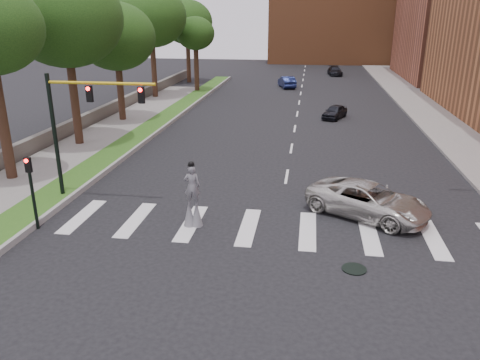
% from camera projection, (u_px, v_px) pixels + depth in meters
% --- Properties ---
extents(ground_plane, '(160.00, 160.00, 0.00)m').
position_uv_depth(ground_plane, '(276.00, 239.00, 19.31)').
color(ground_plane, black).
rests_on(ground_plane, ground).
extents(grass_median, '(2.00, 60.00, 0.25)m').
position_uv_depth(grass_median, '(158.00, 122.00, 39.51)').
color(grass_median, '#275317').
rests_on(grass_median, ground).
extents(median_curb, '(0.20, 60.00, 0.28)m').
position_uv_depth(median_curb, '(170.00, 123.00, 39.36)').
color(median_curb, gray).
rests_on(median_curb, ground).
extents(sidewalk_left, '(4.00, 60.00, 0.18)m').
position_uv_depth(sidewalk_left, '(67.00, 155.00, 30.62)').
color(sidewalk_left, slate).
rests_on(sidewalk_left, ground).
extents(sidewalk_right, '(5.00, 90.00, 0.18)m').
position_uv_depth(sidewalk_right, '(441.00, 119.00, 40.83)').
color(sidewalk_right, slate).
rests_on(sidewalk_right, ground).
extents(stone_wall, '(0.50, 56.00, 1.10)m').
position_uv_depth(stone_wall, '(106.00, 111.00, 42.00)').
color(stone_wall, '#58534B').
rests_on(stone_wall, ground).
extents(manhole, '(0.90, 0.90, 0.04)m').
position_uv_depth(manhole, '(354.00, 269.00, 17.02)').
color(manhole, black).
rests_on(manhole, ground).
extents(building_far, '(16.00, 22.00, 20.00)m').
position_uv_depth(building_far, '(471.00, 4.00, 63.21)').
color(building_far, '#9B5139').
rests_on(building_far, ground).
extents(building_backdrop, '(26.00, 14.00, 18.00)m').
position_uv_depth(building_backdrop, '(340.00, 13.00, 88.13)').
color(building_backdrop, '#9C5931').
rests_on(building_backdrop, ground).
extents(traffic_signal, '(5.30, 0.23, 6.20)m').
position_uv_depth(traffic_signal, '(76.00, 118.00, 22.08)').
color(traffic_signal, black).
rests_on(traffic_signal, ground).
extents(secondary_signal, '(0.25, 0.21, 3.23)m').
position_uv_depth(secondary_signal, '(32.00, 186.00, 19.63)').
color(secondary_signal, black).
rests_on(secondary_signal, ground).
extents(stilt_performer, '(0.84, 0.57, 2.97)m').
position_uv_depth(stilt_performer, '(192.00, 200.00, 20.15)').
color(stilt_performer, '#321E14').
rests_on(stilt_performer, ground).
extents(suv_crossing, '(6.10, 5.04, 1.55)m').
position_uv_depth(suv_crossing, '(368.00, 200.00, 21.30)').
color(suv_crossing, beige).
rests_on(suv_crossing, ground).
extents(car_near, '(2.64, 3.77, 1.19)m').
position_uv_depth(car_near, '(335.00, 112.00, 41.47)').
color(car_near, black).
rests_on(car_near, ground).
extents(car_mid, '(2.62, 4.58, 1.43)m').
position_uv_depth(car_mid, '(287.00, 82.00, 58.80)').
color(car_mid, '#151E4C').
rests_on(car_mid, ground).
extents(car_far, '(2.33, 4.66, 1.30)m').
position_uv_depth(car_far, '(335.00, 71.00, 70.60)').
color(car_far, black).
rests_on(car_far, ground).
extents(tree_2, '(7.50, 7.50, 11.75)m').
position_uv_depth(tree_2, '(65.00, 18.00, 30.23)').
color(tree_2, '#321E14').
rests_on(tree_2, ground).
extents(tree_3, '(6.44, 6.44, 9.78)m').
position_uv_depth(tree_3, '(116.00, 37.00, 38.21)').
color(tree_3, '#321E14').
rests_on(tree_3, ground).
extents(tree_4, '(7.47, 7.47, 11.72)m').
position_uv_depth(tree_4, '(151.00, 17.00, 48.88)').
color(tree_4, '#321E14').
rests_on(tree_4, ground).
extents(tree_5, '(6.68, 6.68, 10.62)m').
position_uv_depth(tree_5, '(187.00, 22.00, 61.19)').
color(tree_5, '#321E14').
rests_on(tree_5, ground).
extents(tree_6, '(4.39, 4.39, 8.56)m').
position_uv_depth(tree_6, '(195.00, 34.00, 53.38)').
color(tree_6, '#321E14').
rests_on(tree_6, ground).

